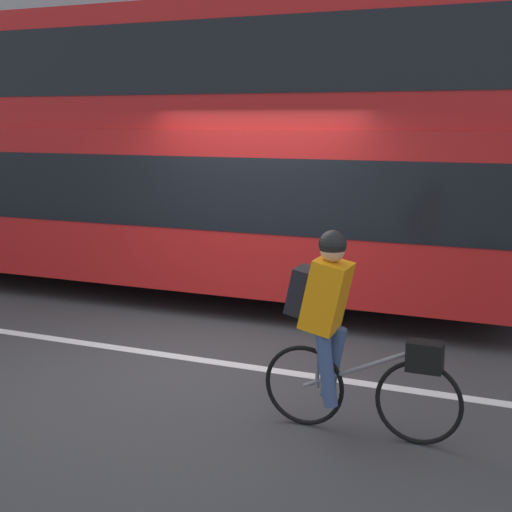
# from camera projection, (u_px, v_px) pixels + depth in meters

# --- Properties ---
(ground_plane) EXTENTS (80.00, 80.00, 0.00)m
(ground_plane) POSITION_uv_depth(u_px,v_px,m) (206.00, 360.00, 7.19)
(ground_plane) COLOR #38383A
(road_center_line) EXTENTS (50.00, 0.14, 0.01)m
(road_center_line) POSITION_uv_depth(u_px,v_px,m) (205.00, 360.00, 7.17)
(road_center_line) COLOR silver
(road_center_line) RESTS_ON ground_plane
(sidewalk_curb) EXTENTS (60.00, 1.92, 0.10)m
(sidewalk_curb) POSITION_uv_depth(u_px,v_px,m) (352.00, 257.00, 12.22)
(sidewalk_curb) COLOR #A8A399
(sidewalk_curb) RESTS_ON ground_plane
(building_facade) EXTENTS (60.00, 0.30, 8.77)m
(building_facade) POSITION_uv_depth(u_px,v_px,m) (375.00, 2.00, 12.40)
(building_facade) COLOR #9E9EA3
(building_facade) RESTS_ON ground_plane
(bus) EXTENTS (11.17, 2.45, 3.74)m
(bus) POSITION_uv_depth(u_px,v_px,m) (123.00, 140.00, 10.01)
(bus) COLOR black
(bus) RESTS_ON ground_plane
(cyclist_on_bike) EXTENTS (1.55, 0.32, 1.58)m
(cyclist_on_bike) POSITION_uv_depth(u_px,v_px,m) (340.00, 325.00, 5.41)
(cyclist_on_bike) COLOR black
(cyclist_on_bike) RESTS_ON ground_plane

